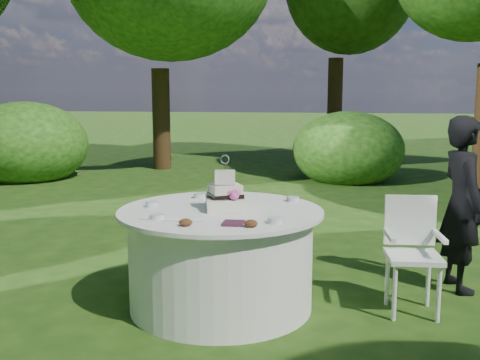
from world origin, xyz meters
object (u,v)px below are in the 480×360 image
object	(u,v)px
table	(221,258)
guest	(462,204)
chair	(412,244)
napkins	(233,223)
cake	(225,195)

from	to	relation	value
table	guest	bearing A→B (deg)	20.55
guest	chair	world-z (taller)	guest
napkins	chair	world-z (taller)	chair
chair	cake	bearing A→B (deg)	-172.78
napkins	cake	world-z (taller)	cake
cake	chair	bearing A→B (deg)	7.22
napkins	cake	distance (m)	0.49
table	cake	bearing A→B (deg)	-17.09
cake	guest	bearing A→B (deg)	21.28
napkins	guest	bearing A→B (deg)	34.38
napkins	table	world-z (taller)	napkins
napkins	guest	distance (m)	2.09
cake	chair	world-z (taller)	cake
table	chair	size ratio (longest dim) A/B	1.79
cake	table	bearing A→B (deg)	162.91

